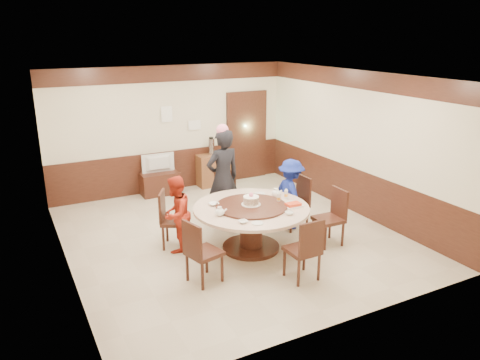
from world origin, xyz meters
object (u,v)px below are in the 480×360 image
tv_stand (160,183)px  person_red (176,214)px  shrimp_platter (293,205)px  television (159,164)px  person_standing (223,178)px  person_blue (291,194)px  side_cabinet (214,170)px  banquet_table (251,219)px  thermos (211,147)px  birthday_cake (251,200)px

tv_stand → person_red: bearing=-102.7°
shrimp_platter → television: size_ratio=0.41×
person_standing → person_blue: (1.05, -0.67, -0.27)m
person_red → side_cabinet: size_ratio=1.60×
person_standing → shrimp_platter: bearing=106.5°
banquet_table → shrimp_platter: 0.73m
person_standing → side_cabinet: size_ratio=2.30×
side_cabinet → person_standing: bearing=-110.4°
television → side_cabinet: bearing=-176.9°
side_cabinet → thermos: thermos is taller
banquet_table → thermos: bearing=76.6°
person_red → shrimp_platter: bearing=109.7°
tv_stand → banquet_table: bearing=-82.1°
birthday_cake → tv_stand: size_ratio=0.37×
birthday_cake → shrimp_platter: size_ratio=1.06×
birthday_cake → tv_stand: 3.44m
banquet_table → television: size_ratio=2.61×
person_red → shrimp_platter: (1.73, -0.83, 0.14)m
banquet_table → person_standing: size_ratio=1.04×
person_standing → birthday_cake: person_standing is taller
thermos → person_blue: bearing=-84.8°
television → thermos: thermos is taller
shrimp_platter → side_cabinet: size_ratio=0.38×
person_standing → television: bearing=-83.4°
tv_stand → side_cabinet: (1.34, 0.03, 0.12)m
person_blue → birthday_cake: 1.17m
tv_stand → side_cabinet: bearing=1.3°
person_red → tv_stand: 2.95m
banquet_table → shrimp_platter: bearing=-26.0°
banquet_table → person_red: 1.24m
tv_stand → shrimp_platter: bearing=-73.5°
birthday_cake → shrimp_platter: (0.61, -0.33, -0.08)m
person_blue → tv_stand: bearing=30.0°
person_blue → television: (-1.55, 2.92, 0.06)m
banquet_table → side_cabinet: size_ratio=2.38×
television → thermos: (1.28, 0.03, 0.23)m
tv_stand → television: television is taller
birthday_cake → tv_stand: (-0.48, 3.35, -0.60)m
shrimp_platter → side_cabinet: 3.74m
shrimp_platter → television: bearing=106.5°
shrimp_platter → side_cabinet: shrimp_platter is taller
birthday_cake → television: 3.39m
side_cabinet → birthday_cake: bearing=-104.3°
person_blue → television: size_ratio=1.79×
person_blue → birthday_cake: person_blue is taller
person_red → television: size_ratio=1.76×
person_blue → thermos: 2.98m
person_standing → person_blue: size_ratio=1.41×
shrimp_platter → television: television is taller
television → thermos: bearing=-176.9°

